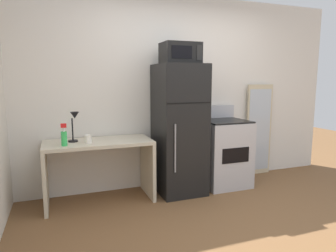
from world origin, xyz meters
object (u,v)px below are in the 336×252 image
(spray_bottle, at_px, (64,137))
(leaning_mirror, at_px, (259,130))
(desk, at_px, (99,159))
(desk_lamp, at_px, (74,122))
(refrigerator, at_px, (179,129))
(coffee_mug, at_px, (88,139))
(microwave, at_px, (180,53))
(oven_range, at_px, (224,152))

(spray_bottle, relative_size, leaning_mirror, 0.18)
(spray_bottle, xyz_separation_m, leaning_mirror, (2.87, 0.40, -0.15))
(desk, distance_m, desk_lamp, 0.53)
(refrigerator, relative_size, leaning_mirror, 1.19)
(coffee_mug, distance_m, microwave, 1.53)
(coffee_mug, xyz_separation_m, leaning_mirror, (2.61, 0.35, -0.10))
(microwave, bearing_deg, coffee_mug, -177.41)
(spray_bottle, xyz_separation_m, oven_range, (2.10, 0.15, -0.38))
(desk, relative_size, refrigerator, 0.75)
(spray_bottle, xyz_separation_m, refrigerator, (1.42, 0.13, -0.02))
(desk, relative_size, oven_range, 1.14)
(desk_lamp, bearing_deg, refrigerator, -2.61)
(refrigerator, height_order, leaning_mirror, refrigerator)
(refrigerator, relative_size, microwave, 3.62)
(desk, height_order, refrigerator, refrigerator)
(desk_lamp, height_order, coffee_mug, desk_lamp)
(coffee_mug, bearing_deg, microwave, 2.59)
(leaning_mirror, bearing_deg, desk_lamp, -175.52)
(desk_lamp, height_order, oven_range, desk_lamp)
(coffee_mug, bearing_deg, desk, 37.70)
(microwave, xyz_separation_m, oven_range, (0.68, 0.04, -1.33))
(coffee_mug, distance_m, refrigerator, 1.16)
(spray_bottle, distance_m, refrigerator, 1.42)
(desk, height_order, oven_range, oven_range)
(microwave, bearing_deg, desk, 177.50)
(desk_lamp, xyz_separation_m, coffee_mug, (0.14, -0.13, -0.19))
(desk, bearing_deg, leaning_mirror, 5.76)
(desk, bearing_deg, desk_lamp, 172.39)
(desk_lamp, relative_size, coffee_mug, 3.72)
(desk_lamp, relative_size, spray_bottle, 1.42)
(refrigerator, distance_m, leaning_mirror, 1.48)
(microwave, bearing_deg, leaning_mirror, 11.50)
(microwave, bearing_deg, desk_lamp, 176.46)
(microwave, distance_m, leaning_mirror, 1.84)
(refrigerator, height_order, microwave, microwave)
(desk_lamp, height_order, spray_bottle, desk_lamp)
(spray_bottle, distance_m, coffee_mug, 0.27)
(desk_lamp, height_order, microwave, microwave)
(oven_range, bearing_deg, coffee_mug, -177.12)
(desk, distance_m, coffee_mug, 0.31)
(desk_lamp, bearing_deg, oven_range, -1.16)
(desk, relative_size, coffee_mug, 13.23)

